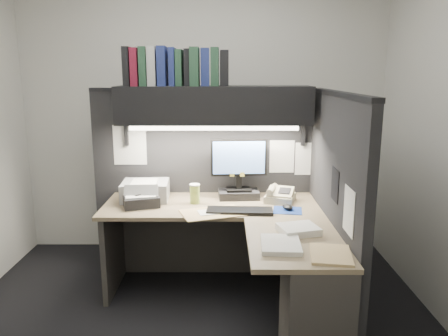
{
  "coord_description": "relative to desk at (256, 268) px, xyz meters",
  "views": [
    {
      "loc": [
        0.21,
        -2.78,
        1.75
      ],
      "look_at": [
        0.2,
        0.51,
        1.03
      ],
      "focal_mm": 35.0,
      "sensor_mm": 36.0,
      "label": 1
    }
  ],
  "objects": [
    {
      "name": "manila_stack",
      "position": [
        0.39,
        -0.45,
        0.3
      ],
      "size": [
        0.27,
        0.32,
        0.02
      ],
      "primitive_type": "cube",
      "rotation": [
        0.0,
        0.0,
        -0.15
      ],
      "color": "tan",
      "rests_on": "desk"
    },
    {
      "name": "keyboard",
      "position": [
        -0.1,
        0.35,
        0.3
      ],
      "size": [
        0.5,
        0.19,
        0.02
      ],
      "primitive_type": "cube",
      "rotation": [
        0.0,
        0.0,
        -0.05
      ],
      "color": "black",
      "rests_on": "desk"
    },
    {
      "name": "wall_back",
      "position": [
        -0.43,
        1.5,
        0.91
      ],
      "size": [
        3.5,
        0.04,
        2.7
      ],
      "primitive_type": "cube",
      "color": "silver",
      "rests_on": "floor"
    },
    {
      "name": "partition_back",
      "position": [
        -0.4,
        0.93,
        0.36
      ],
      "size": [
        1.9,
        0.06,
        1.6
      ],
      "primitive_type": "cube",
      "color": "black",
      "rests_on": "floor"
    },
    {
      "name": "mousepad",
      "position": [
        0.26,
        0.39,
        0.29
      ],
      "size": [
        0.24,
        0.22,
        0.0
      ],
      "primitive_type": "cube",
      "rotation": [
        0.0,
        0.0,
        -0.15
      ],
      "color": "navy",
      "rests_on": "desk"
    },
    {
      "name": "paper_stack_b",
      "position": [
        0.12,
        -0.32,
        0.3
      ],
      "size": [
        0.25,
        0.3,
        0.03
      ],
      "primitive_type": "cube",
      "rotation": [
        0.0,
        0.0,
        -0.06
      ],
      "color": "white",
      "rests_on": "desk"
    },
    {
      "name": "wall_front",
      "position": [
        -0.43,
        -1.5,
        0.91
      ],
      "size": [
        3.5,
        0.04,
        2.7
      ],
      "primitive_type": "cube",
      "color": "silver",
      "rests_on": "floor"
    },
    {
      "name": "coffee_cup",
      "position": [
        -0.45,
        0.58,
        0.36
      ],
      "size": [
        0.1,
        0.1,
        0.15
      ],
      "primitive_type": "cylinder",
      "rotation": [
        0.0,
        0.0,
        0.4
      ],
      "color": "#C0C14D",
      "rests_on": "desk"
    },
    {
      "name": "mouse",
      "position": [
        0.26,
        0.4,
        0.31
      ],
      "size": [
        0.1,
        0.12,
        0.04
      ],
      "primitive_type": "ellipsoid",
      "rotation": [
        0.0,
        0.0,
        0.42
      ],
      "color": "black",
      "rests_on": "mousepad"
    },
    {
      "name": "paper_stack_a",
      "position": [
        0.26,
        -0.08,
        0.31
      ],
      "size": [
        0.29,
        0.26,
        0.05
      ],
      "primitive_type": "cube",
      "rotation": [
        0.0,
        0.0,
        0.26
      ],
      "color": "white",
      "rests_on": "desk"
    },
    {
      "name": "partition_right",
      "position": [
        0.55,
        0.18,
        0.36
      ],
      "size": [
        0.06,
        1.5,
        1.6
      ],
      "primitive_type": "cube",
      "color": "black",
      "rests_on": "floor"
    },
    {
      "name": "overhead_shelf",
      "position": [
        -0.3,
        0.75,
        1.06
      ],
      "size": [
        1.55,
        0.34,
        0.3
      ],
      "primitive_type": "cube",
      "color": "black",
      "rests_on": "partition_back"
    },
    {
      "name": "notebook_stack",
      "position": [
        -0.87,
        0.51,
        0.33
      ],
      "size": [
        0.32,
        0.3,
        0.08
      ],
      "primitive_type": "cube",
      "rotation": [
        0.0,
        0.0,
        0.31
      ],
      "color": "black",
      "rests_on": "desk"
    },
    {
      "name": "printer",
      "position": [
        -0.87,
        0.69,
        0.36
      ],
      "size": [
        0.39,
        0.33,
        0.15
      ],
      "primitive_type": "cube",
      "rotation": [
        0.0,
        0.0,
        0.05
      ],
      "color": "#96999C",
      "rests_on": "desk"
    },
    {
      "name": "open_folder",
      "position": [
        -0.31,
        0.32,
        0.29
      ],
      "size": [
        0.52,
        0.42,
        0.01
      ],
      "primitive_type": "cube",
      "rotation": [
        0.0,
        0.0,
        0.33
      ],
      "color": "tan",
      "rests_on": "desk"
    },
    {
      "name": "floor",
      "position": [
        -0.43,
        0.0,
        -0.44
      ],
      "size": [
        3.5,
        3.5,
        0.0
      ],
      "primitive_type": "plane",
      "color": "black",
      "rests_on": "ground"
    },
    {
      "name": "pinned_papers",
      "position": [
        -0.0,
        0.56,
        0.61
      ],
      "size": [
        1.76,
        1.31,
        0.51
      ],
      "color": "white",
      "rests_on": "partition_back"
    },
    {
      "name": "monitor",
      "position": [
        -0.1,
        0.73,
        0.49
      ],
      "size": [
        0.46,
        0.23,
        0.5
      ],
      "rotation": [
        0.0,
        0.0,
        0.07
      ],
      "color": "black",
      "rests_on": "desk"
    },
    {
      "name": "telephone",
      "position": [
        0.24,
        0.64,
        0.33
      ],
      "size": [
        0.28,
        0.29,
        0.09
      ],
      "primitive_type": "cube",
      "rotation": [
        0.0,
        0.0,
        -0.32
      ],
      "color": "#B4AC8A",
      "rests_on": "desk"
    },
    {
      "name": "desk",
      "position": [
        0.0,
        0.0,
        0.0
      ],
      "size": [
        1.7,
        1.53,
        0.73
      ],
      "color": "#877156",
      "rests_on": "floor"
    },
    {
      "name": "task_light_tube",
      "position": [
        -0.3,
        0.61,
        0.89
      ],
      "size": [
        1.32,
        0.04,
        0.04
      ],
      "primitive_type": "cylinder",
      "rotation": [
        0.0,
        1.57,
        0.0
      ],
      "color": "white",
      "rests_on": "overhead_shelf"
    },
    {
      "name": "binder_row",
      "position": [
        -0.6,
        0.75,
        1.35
      ],
      "size": [
        0.82,
        0.26,
        0.3
      ],
      "color": "black",
      "rests_on": "overhead_shelf"
    }
  ]
}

